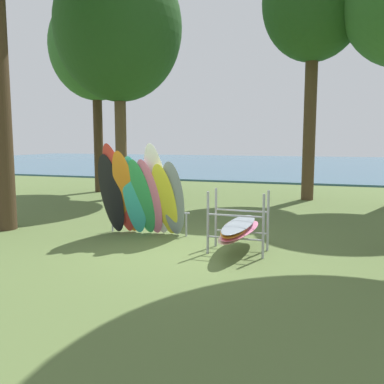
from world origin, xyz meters
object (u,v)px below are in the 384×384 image
Objects in this scene: tree_far_left_back at (119,28)px; tree_deep_back at (314,4)px; leaning_board_pile at (141,196)px; tree_mid_behind at (96,48)px; board_storage_rack at (238,228)px.

tree_far_left_back is 7.20m from tree_deep_back.
tree_deep_back is 10.31m from leaning_board_pile.
tree_mid_behind is at bearing 142.23° from tree_far_left_back.
tree_deep_back is (8.82, 0.33, 1.00)m from tree_mid_behind.
tree_far_left_back is 10.57m from board_storage_rack.
tree_mid_behind is 3.95× the size of board_storage_rack.
tree_deep_back is (6.93, 1.79, 0.71)m from tree_far_left_back.
leaning_board_pile is (3.60, -5.77, -5.44)m from tree_far_left_back.
tree_far_left_back reaches higher than tree_mid_behind.
board_storage_rack is (6.03, -6.35, -5.92)m from tree_far_left_back.
tree_mid_behind is 3.82× the size of leaning_board_pile.
leaning_board_pile is at bearing -113.78° from tree_deep_back.
tree_mid_behind is 0.92× the size of tree_far_left_back.
tree_mid_behind is 2.40m from tree_far_left_back.
leaning_board_pile is 2.54m from board_storage_rack.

